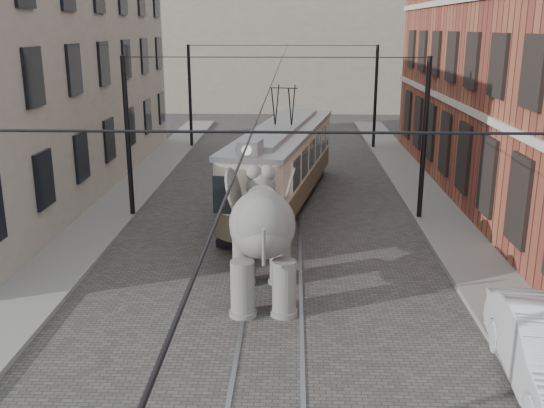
{
  "coord_description": "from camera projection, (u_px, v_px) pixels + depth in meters",
  "views": [
    {
      "loc": [
        0.48,
        -16.22,
        6.98
      ],
      "look_at": [
        -0.12,
        0.73,
        2.1
      ],
      "focal_mm": 40.78,
      "sensor_mm": 36.0,
      "label": 1
    }
  ],
  "objects": [
    {
      "name": "distant_block",
      "position": [
        289.0,
        26.0,
        54.01
      ],
      "size": [
        28.0,
        10.0,
        14.0
      ],
      "primitive_type": "cube",
      "color": "gray",
      "rests_on": "ground"
    },
    {
      "name": "tram",
      "position": [
        283.0,
        146.0,
        24.73
      ],
      "size": [
        4.56,
        12.14,
        4.72
      ],
      "primitive_type": null,
      "rotation": [
        0.0,
        0.0,
        -0.18
      ],
      "color": "beige",
      "rests_on": "ground"
    },
    {
      "name": "sidewalk_right",
      "position": [
        489.0,
        283.0,
        17.3
      ],
      "size": [
        2.0,
        60.0,
        0.15
      ],
      "primitive_type": "cube",
      "color": "slate",
      "rests_on": "ground"
    },
    {
      "name": "elephant",
      "position": [
        262.0,
        241.0,
        16.07
      ],
      "size": [
        3.27,
        5.46,
        3.22
      ],
      "primitive_type": null,
      "rotation": [
        0.0,
        0.0,
        0.07
      ],
      "color": "#615F5A",
      "rests_on": "ground"
    },
    {
      "name": "catenary",
      "position": [
        274.0,
        145.0,
        21.51
      ],
      "size": [
        11.0,
        30.2,
        6.0
      ],
      "primitive_type": null,
      "color": "black",
      "rests_on": "ground"
    },
    {
      "name": "tram_rails",
      "position": [
        275.0,
        282.0,
        17.52
      ],
      "size": [
        1.54,
        80.0,
        0.02
      ],
      "primitive_type": null,
      "color": "slate",
      "rests_on": "ground"
    },
    {
      "name": "ground",
      "position": [
        275.0,
        282.0,
        17.53
      ],
      "size": [
        120.0,
        120.0,
        0.0
      ],
      "primitive_type": "plane",
      "color": "#474442"
    },
    {
      "name": "sidewalk_left",
      "position": [
        49.0,
        276.0,
        17.73
      ],
      "size": [
        2.0,
        60.0,
        0.15
      ],
      "primitive_type": "cube",
      "color": "slate",
      "rests_on": "ground"
    },
    {
      "name": "stucco_building",
      "position": [
        23.0,
        75.0,
        26.12
      ],
      "size": [
        7.0,
        24.0,
        10.0
      ],
      "primitive_type": "cube",
      "color": "gray",
      "rests_on": "ground"
    }
  ]
}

